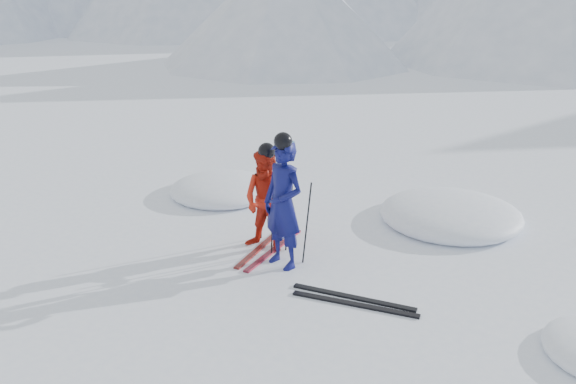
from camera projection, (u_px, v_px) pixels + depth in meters
The scene contains 12 objects.
ground at pixel (390, 312), 7.78m from camera, with size 160.00×160.00×0.00m, color white.
skier_blue at pixel (283, 205), 8.74m from camera, with size 0.70×0.46×1.91m, color #0E1054.
skier_red at pixel (267, 201), 9.31m from camera, with size 0.78×0.61×1.61m, color red.
pole_blue_left at pixel (273, 217), 9.12m from camera, with size 0.02×0.02×1.28m, color black.
pole_blue_right at pixel (307, 223), 8.91m from camera, with size 0.02×0.02×1.28m, color black.
pole_red_left at pixel (262, 208), 9.75m from camera, with size 0.02×0.02×1.08m, color black.
pole_red_right at pixel (289, 218), 9.36m from camera, with size 0.02×0.02×1.08m, color black.
ski_worn_left at pixel (262, 246), 9.64m from camera, with size 0.09×1.70×0.03m, color black.
ski_worn_right at pixel (274, 250), 9.51m from camera, with size 0.09×1.70×0.03m, color black.
ski_loose_a at pixel (353, 297), 8.11m from camera, with size 0.09×1.70×0.03m, color black.
ski_loose_b at pixel (355, 304), 7.94m from camera, with size 0.09×1.70×0.03m, color black.
snow_lumps at pixel (386, 228), 10.36m from camera, with size 10.02×6.84×0.54m.
Camera 1 is at (2.76, -6.35, 4.08)m, focal length 38.00 mm.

